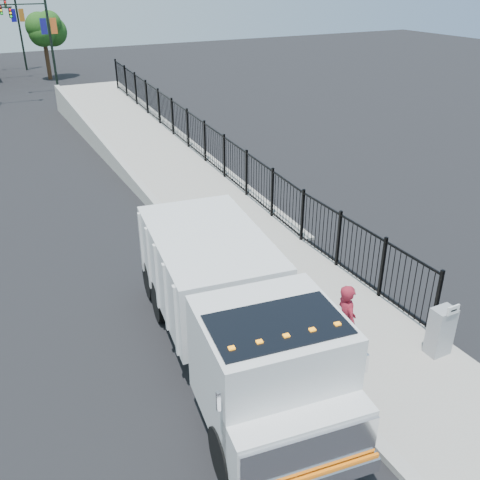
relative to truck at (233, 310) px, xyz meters
name	(u,v)px	position (x,y,z in m)	size (l,w,h in m)	color
ground	(271,334)	(1.43, 0.68, -1.60)	(120.00, 120.00, 0.00)	black
sidewalk	(381,354)	(3.35, -1.32, -1.54)	(3.55, 12.00, 0.12)	#9E998E
curb	(315,378)	(1.43, -1.32, -1.52)	(0.30, 12.00, 0.16)	#ADAAA3
ramp	(148,154)	(3.55, 16.68, -1.60)	(3.95, 24.00, 1.70)	#9E998E
iron_fence	(205,154)	(4.98, 12.68, -0.70)	(0.10, 28.00, 1.80)	black
truck	(233,310)	(0.00, 0.00, 0.00)	(3.70, 8.59, 2.85)	black
worker	(346,321)	(2.45, -0.97, -0.52)	(0.70, 0.46, 1.93)	maroon
utility_cabinet	(440,331)	(4.53, -1.95, -0.86)	(0.55, 0.40, 1.25)	gray
arrow_sign	(453,310)	(4.53, -2.17, -0.12)	(0.35, 0.04, 0.22)	white
debris	(320,331)	(2.48, 0.02, -1.44)	(0.31, 0.31, 0.08)	silver
light_pole_1	(45,33)	(2.14, 34.65, 2.76)	(3.78, 0.22, 8.00)	black
light_pole_3	(15,21)	(1.51, 46.97, 2.76)	(3.78, 0.22, 8.00)	black
tree_1	(43,31)	(2.93, 40.95, 2.31)	(2.26, 2.26, 5.13)	#382314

